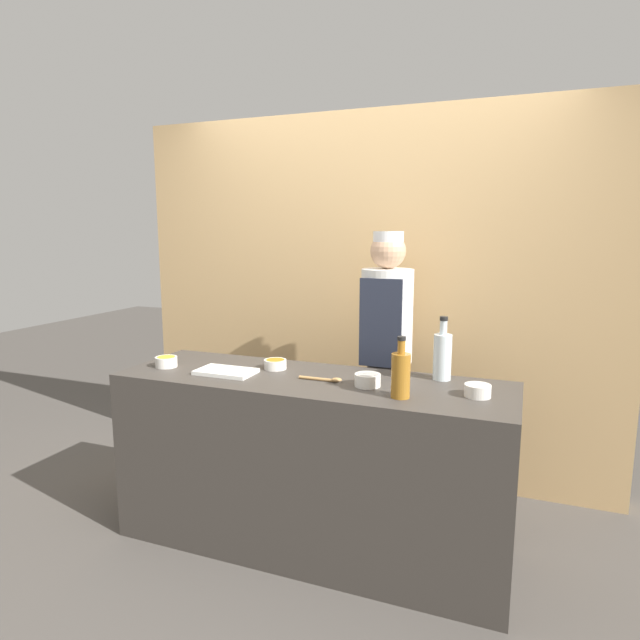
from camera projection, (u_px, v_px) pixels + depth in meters
ground_plane at (311, 543)px, 2.85m from camera, size 14.00×14.00×0.00m
cabinet_wall at (368, 298)px, 3.60m from camera, size 3.25×0.18×2.40m
counter at (311, 463)px, 2.78m from camera, size 2.01×0.63×0.91m
sauce_bowl_yellow at (166, 361)px, 2.93m from camera, size 0.12×0.12×0.06m
sauce_bowl_orange at (275, 364)px, 2.88m from camera, size 0.12×0.12×0.05m
sauce_bowl_purple at (368, 379)px, 2.56m from camera, size 0.13×0.13×0.06m
sauce_bowl_brown at (478, 390)px, 2.40m from camera, size 0.12×0.12×0.06m
cutting_board at (226, 372)px, 2.79m from camera, size 0.30×0.18×0.02m
bottle_clear at (442, 355)px, 2.66m from camera, size 0.09×0.09×0.32m
bottle_amber at (401, 374)px, 2.38m from camera, size 0.09×0.09×0.28m
cup_cream at (401, 367)px, 2.73m from camera, size 0.07×0.07×0.10m
wooden_spoon at (325, 379)px, 2.65m from camera, size 0.23×0.04×0.02m
chef_center at (386, 357)px, 3.16m from camera, size 0.30×0.30×1.64m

